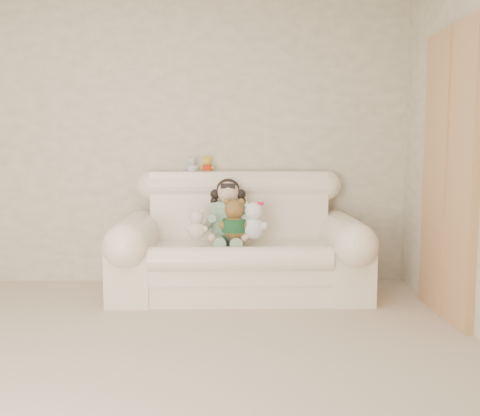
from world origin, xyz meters
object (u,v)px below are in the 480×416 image
Objects in this scene: seated_child at (228,211)px; brown_teddy at (234,215)px; sofa at (240,235)px; white_cat at (253,216)px; cream_teddy at (197,221)px.

brown_teddy is (0.05, -0.21, -0.01)m from seated_child.
sofa reaches higher than brown_teddy.
brown_teddy is 1.07× the size of white_cat.
sofa is 3.69× the size of seated_child.
white_cat is (0.11, -0.12, 0.17)m from sofa.
brown_teddy is 0.31m from cream_teddy.
brown_teddy is 1.31× the size of cream_teddy.
cream_teddy is (-0.35, -0.14, 0.13)m from sofa.
brown_teddy is at bearing -13.13° from cream_teddy.
cream_teddy is at bearing -157.63° from sofa.
sofa is 0.23m from white_cat.
sofa is at bearing 90.94° from brown_teddy.
seated_child is 0.29m from white_cat.
cream_teddy is at bearing -154.44° from brown_teddy.
seated_child reaches higher than cream_teddy.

